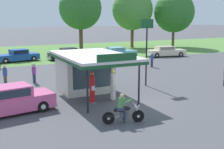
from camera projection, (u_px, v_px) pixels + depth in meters
name	position (u px, v px, depth m)	size (l,w,h in m)	color
ground_plane	(133.00, 104.00, 18.20)	(300.00, 300.00, 0.00)	#4C4C51
grass_verge_strip	(35.00, 53.00, 44.61)	(120.00, 24.00, 0.01)	#56843D
service_station_kiosk	(87.00, 69.00, 20.86)	(4.31, 7.07, 3.39)	silver
gas_pump_nearside	(92.00, 89.00, 18.26)	(0.44, 0.44, 2.06)	slate
gas_pump_offside	(113.00, 86.00, 18.89)	(0.44, 0.44, 2.09)	slate
motorcycle_with_rider	(123.00, 111.00, 14.89)	(2.19, 0.83, 1.58)	black
featured_classic_sedan	(7.00, 101.00, 16.30)	(5.69, 2.67, 1.61)	#E55993
parked_car_back_row_left	(18.00, 56.00, 35.90)	(5.50, 2.77, 1.50)	#19479E
parked_car_back_row_right	(118.00, 53.00, 39.27)	(5.21, 1.99, 1.43)	#7AC6D1
parked_car_back_row_centre_left	(166.00, 52.00, 40.49)	(5.76, 2.87, 1.43)	beige
parked_car_back_row_far_right	(67.00, 54.00, 37.75)	(5.02, 2.11, 1.48)	black
bystander_strolling_foreground	(152.00, 59.00, 31.69)	(0.34, 0.34, 1.62)	#2D3351
bystander_standing_back_lot	(5.00, 75.00, 22.58)	(0.34, 0.34, 1.77)	brown
bystander_chatting_near_pumps	(34.00, 73.00, 24.09)	(0.35, 0.35, 1.59)	#2D3351
tree_oak_distant_spare	(174.00, 12.00, 52.61)	(7.34, 7.34, 9.98)	brown
tree_oak_left	(80.00, 8.00, 45.87)	(6.79, 6.79, 10.24)	brown
tree_oak_centre	(132.00, 10.00, 51.25)	(7.22, 7.22, 10.34)	brown
roadside_pole_sign	(147.00, 41.00, 22.54)	(1.10, 0.12, 5.27)	black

